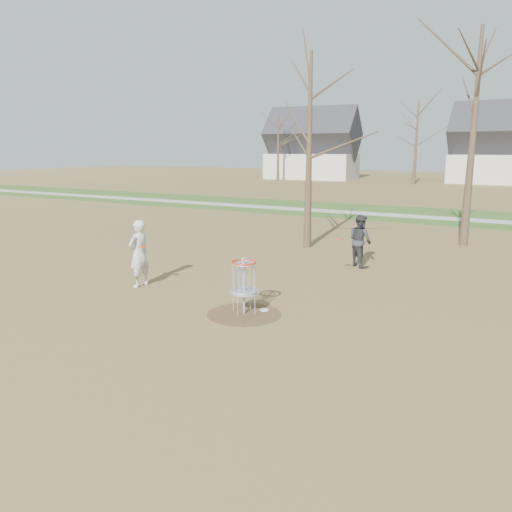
{
  "coord_description": "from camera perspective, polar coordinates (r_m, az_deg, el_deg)",
  "views": [
    {
      "loc": [
        5.79,
        -9.87,
        3.91
      ],
      "look_at": [
        -0.5,
        1.5,
        1.1
      ],
      "focal_mm": 35.0,
      "sensor_mm": 36.0,
      "label": 1
    }
  ],
  "objects": [
    {
      "name": "player_standing",
      "position": [
        14.64,
        -13.22,
        0.28
      ],
      "size": [
        0.51,
        0.73,
        1.94
      ],
      "primitive_type": "imported",
      "rotation": [
        0.0,
        0.0,
        -1.63
      ],
      "color": "silver",
      "rests_on": "ground"
    },
    {
      "name": "disc_grounded",
      "position": [
        12.33,
        0.95,
        -6.19
      ],
      "size": [
        0.22,
        0.22,
        0.02
      ],
      "primitive_type": "cylinder",
      "color": "white",
      "rests_on": "dirt_circle"
    },
    {
      "name": "green_band",
      "position": [
        31.65,
        18.23,
        4.5
      ],
      "size": [
        160.0,
        8.0,
        0.01
      ],
      "primitive_type": "cube",
      "color": "#2D5119",
      "rests_on": "ground"
    },
    {
      "name": "dirt_circle",
      "position": [
        12.09,
        -1.37,
        -6.64
      ],
      "size": [
        1.8,
        1.8,
        0.01
      ],
      "primitive_type": "cylinder",
      "color": "#47331E",
      "rests_on": "ground"
    },
    {
      "name": "discs_in_play",
      "position": [
        14.6,
        -0.78,
        1.51
      ],
      "size": [
        4.56,
        4.18,
        0.09
      ],
      "color": "#FF380D",
      "rests_on": "ground"
    },
    {
      "name": "bare_trees",
      "position": [
        45.86,
        24.56,
        12.92
      ],
      "size": [
        52.62,
        44.98,
        9.0
      ],
      "color": "#382B1E",
      "rests_on": "ground"
    },
    {
      "name": "ground",
      "position": [
        12.09,
        -1.37,
        -6.67
      ],
      "size": [
        160.0,
        160.0,
        0.0
      ],
      "primitive_type": "plane",
      "color": "brown",
      "rests_on": "ground"
    },
    {
      "name": "disc_golf_basket",
      "position": [
        11.83,
        -1.4,
        -2.47
      ],
      "size": [
        0.64,
        0.64,
        1.35
      ],
      "color": "#9EA3AD",
      "rests_on": "ground"
    },
    {
      "name": "footpath",
      "position": [
        30.68,
        17.87,
        4.31
      ],
      "size": [
        160.0,
        1.5,
        0.01
      ],
      "primitive_type": "cube",
      "color": "#9E9E99",
      "rests_on": "green_band"
    },
    {
      "name": "player_throwing",
      "position": [
        17.08,
        11.82,
        1.74
      ],
      "size": [
        1.09,
        1.05,
        1.77
      ],
      "primitive_type": "imported",
      "rotation": [
        0.0,
        0.0,
        2.5
      ],
      "color": "#2F2F34",
      "rests_on": "ground"
    }
  ]
}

